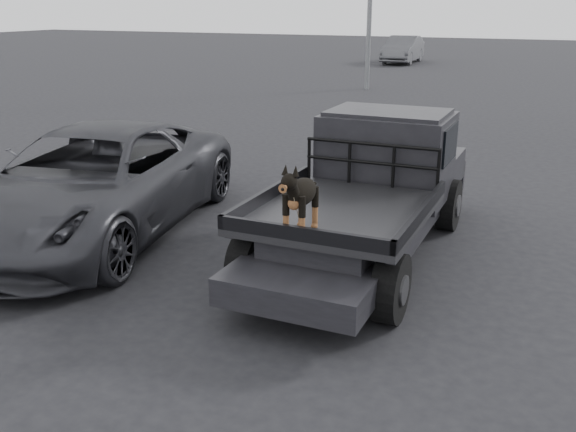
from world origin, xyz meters
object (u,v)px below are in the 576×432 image
at_px(dog, 301,198).
at_px(distant_car_a, 403,49).
at_px(parked_suv, 93,183).
at_px(flatbed_ute, 364,222).

xyz_separation_m(dog, distant_car_a, (-6.71, 30.55, -0.55)).
xyz_separation_m(dog, parked_suv, (-3.69, 1.10, -0.53)).
height_order(dog, parked_suv, dog).
bearing_deg(flatbed_ute, dog, -93.96).
bearing_deg(dog, flatbed_ute, 86.04).
height_order(flatbed_ute, distant_car_a, distant_car_a).
distance_m(flatbed_ute, distant_car_a, 29.49).
height_order(dog, distant_car_a, dog).
height_order(flatbed_ute, parked_suv, parked_suv).
bearing_deg(distant_car_a, dog, -79.55).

